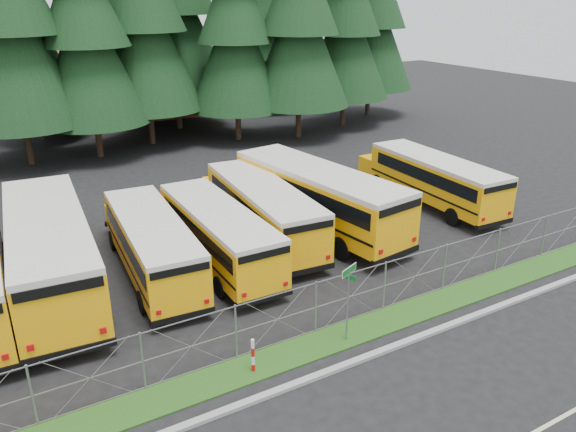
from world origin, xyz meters
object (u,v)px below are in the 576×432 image
object	(u,v)px
bus_4	(216,235)
bus_5	(261,211)
bus_6	(313,198)
street_sign	(348,288)
bus_east	(431,181)
bus_2	(50,252)
striped_bollard	(253,356)
bus_3	(151,246)

from	to	relation	value
bus_4	bus_5	distance (m)	3.15
bus_6	street_sign	bearing A→B (deg)	-123.32
bus_east	bus_6	bearing A→B (deg)	179.75
bus_2	bus_6	size ratio (longest dim) A/B	1.02
street_sign	striped_bollard	bearing A→B (deg)	178.95
bus_2	bus_5	bearing A→B (deg)	5.90
bus_4	bus_2	bearing A→B (deg)	171.36
bus_6	striped_bollard	size ratio (longest dim) A/B	10.08
bus_3	bus_5	distance (m)	5.71
bus_6	bus_5	bearing A→B (deg)	168.51
bus_2	striped_bollard	bearing A→B (deg)	-58.74
bus_east	striped_bollard	world-z (taller)	bus_east
bus_6	striped_bollard	bearing A→B (deg)	-139.08
bus_3	bus_6	xyz separation A→B (m)	(8.42, 0.81, 0.28)
bus_2	bus_4	world-z (taller)	bus_2
bus_5	street_sign	world-z (taller)	street_sign
striped_bollard	bus_3	bearing A→B (deg)	94.75
bus_5	bus_6	world-z (taller)	bus_6
bus_2	bus_east	size ratio (longest dim) A/B	1.20
bus_3	street_sign	size ratio (longest dim) A/B	3.55
bus_5	striped_bollard	world-z (taller)	bus_5
striped_bollard	bus_4	bearing A→B (deg)	74.68
bus_4	bus_east	distance (m)	13.21
bus_3	striped_bollard	world-z (taller)	bus_3
bus_2	bus_4	size ratio (longest dim) A/B	1.23
bus_5	striped_bollard	size ratio (longest dim) A/B	8.85
bus_east	street_sign	world-z (taller)	street_sign
bus_3	bus_4	xyz separation A→B (m)	(2.75, -0.32, 0.01)
bus_4	bus_5	xyz separation A→B (m)	(2.86, 1.31, 0.08)
bus_east	street_sign	size ratio (longest dim) A/B	3.66
bus_2	bus_4	distance (m)	6.60
bus_6	bus_east	size ratio (longest dim) A/B	1.17
bus_4	street_sign	distance (m)	7.86
bus_3	street_sign	xyz separation A→B (m)	(4.16, -8.02, 0.73)
bus_2	street_sign	xyz separation A→B (m)	(7.91, -8.76, 0.41)
bus_3	bus_east	world-z (taller)	bus_east
bus_3	bus_6	size ratio (longest dim) A/B	0.82
bus_2	street_sign	distance (m)	11.81
bus_5	bus_6	size ratio (longest dim) A/B	0.88
bus_3	bus_5	bearing A→B (deg)	14.23
bus_5	bus_east	world-z (taller)	bus_5
bus_2	bus_6	world-z (taller)	bus_2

